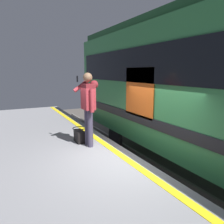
% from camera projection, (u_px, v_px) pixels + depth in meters
% --- Properties ---
extents(ground_plane, '(24.52, 24.52, 0.00)m').
position_uv_depth(ground_plane, '(133.00, 197.00, 4.99)').
color(ground_plane, '#4C4742').
extents(platform, '(15.03, 4.58, 1.06)m').
position_uv_depth(platform, '(26.00, 204.00, 3.86)').
color(platform, gray).
rests_on(platform, ground).
extents(safety_line, '(14.73, 0.16, 0.01)m').
position_uv_depth(safety_line, '(122.00, 156.00, 4.65)').
color(safety_line, yellow).
rests_on(safety_line, platform).
extents(track_rail_near, '(19.54, 0.08, 0.16)m').
position_uv_depth(track_rail_near, '(180.00, 180.00, 5.62)').
color(track_rail_near, slate).
rests_on(track_rail_near, ground).
extents(track_rail_far, '(19.54, 0.08, 0.16)m').
position_uv_depth(track_rail_far, '(217.00, 169.00, 6.27)').
color(track_rail_far, slate).
rests_on(track_rail_far, ground).
extents(passenger, '(0.57, 0.55, 1.79)m').
position_uv_depth(passenger, '(89.00, 103.00, 5.14)').
color(passenger, '#383347').
rests_on(passenger, platform).
extents(handbag, '(0.38, 0.34, 0.39)m').
position_uv_depth(handbag, '(79.00, 136.00, 5.56)').
color(handbag, black).
rests_on(handbag, platform).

